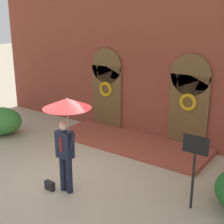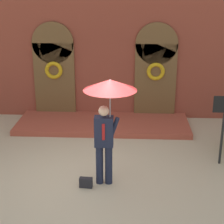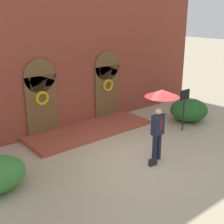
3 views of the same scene
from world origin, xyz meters
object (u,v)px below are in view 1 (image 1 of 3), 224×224
Objects in this scene: sign_post at (194,160)px; person_with_umbrella at (67,117)px; shrub_left at (1,121)px; handbag at (50,186)px.

person_with_umbrella is at bearing -157.81° from sign_post.
person_with_umbrella is 1.44× the size of shrub_left.
sign_post is (3.13, 1.28, 1.05)m from handbag.
shrub_left reaches higher than handbag.
handbag is 0.16× the size of sign_post.
shrub_left is at bearing 162.85° from handbag.
person_with_umbrella is 8.44× the size of handbag.
shrub_left is (-7.48, 0.48, -0.69)m from sign_post.
person_with_umbrella is 1.88m from handbag.
handbag is 0.17× the size of shrub_left.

